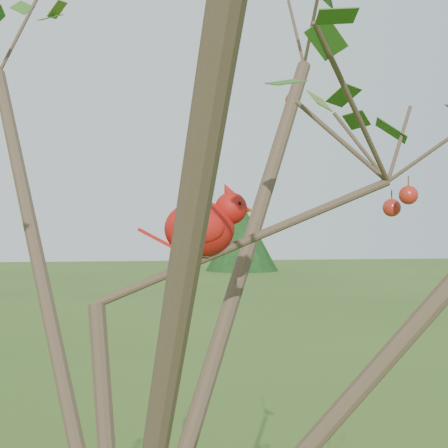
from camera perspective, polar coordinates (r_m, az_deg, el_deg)
name	(u,v)px	position (r m, az deg, el deg)	size (l,w,h in m)	color
crabapple_tree	(136,218)	(1.15, -8.06, 0.58)	(2.35, 2.05, 2.95)	#3B2B20
cardinal	(204,226)	(1.27, -1.88, -0.17)	(0.24, 0.12, 0.17)	#A2100D
distant_trees	(96,244)	(25.94, -11.59, -1.76)	(36.82, 13.49, 3.43)	#3B2B20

